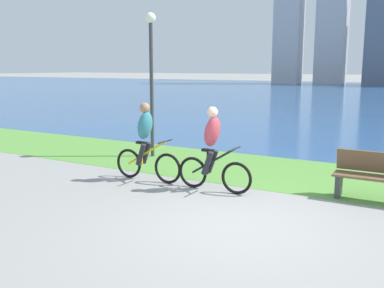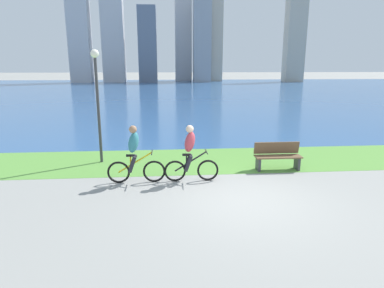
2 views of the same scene
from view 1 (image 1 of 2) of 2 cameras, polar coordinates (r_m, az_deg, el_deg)
name	(u,v)px [view 1 (image 1 of 2)]	position (r m, az deg, el deg)	size (l,w,h in m)	color
ground_plane	(238,225)	(6.92, 6.11, -10.51)	(300.00, 300.00, 0.00)	gray
grass_strip_bayside	(302,175)	(10.21, 14.32, -3.97)	(120.00, 3.24, 0.01)	#59933D
cyclist_lead	(213,149)	(8.51, 2.74, -0.70)	(1.61, 0.52, 1.68)	black
cyclist_trailing	(146,142)	(9.33, -6.08, 0.22)	(1.67, 0.52, 1.69)	black
bench_near_path	(377,177)	(8.61, 23.16, -4.02)	(1.50, 0.47, 0.90)	brown
lamppost_tall	(151,64)	(11.79, -5.38, 10.49)	(0.28, 0.28, 3.84)	#38383D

